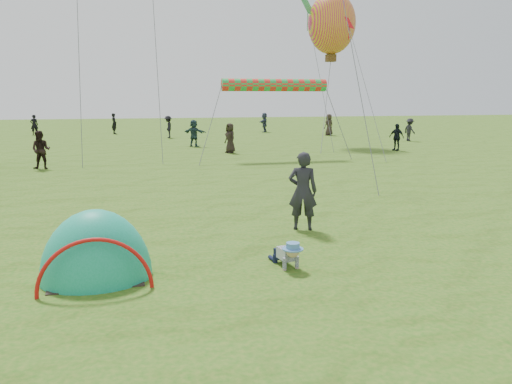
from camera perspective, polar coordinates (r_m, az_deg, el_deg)
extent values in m
plane|color=#205812|center=(8.86, -1.32, -10.37)|extent=(140.00, 140.00, 0.00)
ellipsoid|color=#0D996A|center=(9.52, -17.67, -9.35)|extent=(1.99, 1.65, 2.52)
imported|color=black|center=(12.13, 5.36, 0.11)|extent=(0.81, 0.67, 1.92)
imported|color=black|center=(46.64, -24.01, 7.02)|extent=(0.73, 0.60, 1.71)
imported|color=black|center=(38.48, 17.15, 6.82)|extent=(0.74, 1.14, 1.66)
imported|color=black|center=(28.98, -2.98, 6.17)|extent=(0.81, 0.98, 1.71)
imported|color=#243B43|center=(32.97, -7.10, 6.69)|extent=(1.58, 1.43, 1.74)
imported|color=black|center=(45.84, -15.90, 7.54)|extent=(0.64, 0.77, 1.79)
imported|color=black|center=(24.34, -23.36, 4.42)|extent=(0.95, 0.81, 1.72)
imported|color=black|center=(31.36, 15.76, 6.05)|extent=(0.83, 1.02, 1.62)
imported|color=black|center=(40.24, -9.99, 7.34)|extent=(0.65, 1.13, 1.74)
imported|color=#2C221D|center=(42.79, 8.34, 7.62)|extent=(1.02, 0.84, 1.79)
imported|color=#2D354A|center=(46.21, 0.96, 7.95)|extent=(1.29, 1.68, 1.77)
cylinder|color=red|center=(26.41, 2.14, 12.12)|extent=(5.55, 0.64, 0.64)
plane|color=#C30408|center=(30.11, 10.61, 18.47)|extent=(0.77, 0.77, 0.63)
plane|color=#258C39|center=(34.37, 5.94, 20.33)|extent=(1.28, 1.28, 1.05)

